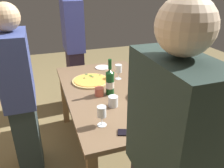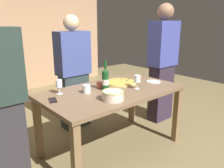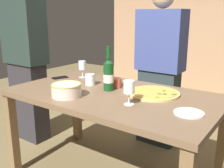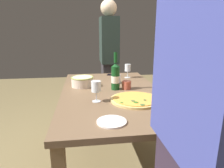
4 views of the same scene
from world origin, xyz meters
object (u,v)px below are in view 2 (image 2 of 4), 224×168
object	(u,v)px
wine_glass_near_pizza	(137,79)
cup_amber	(87,89)
wine_bottle	(105,79)
person_guest_right	(73,73)
pizza	(121,82)
person_guest_left	(162,64)
wine_glass_by_bottle	(59,84)
dining_table	(112,98)
cup_ceramic	(100,85)
cell_phone	(53,100)
serving_bowl	(113,95)
side_plate	(153,82)

from	to	relation	value
wine_glass_near_pizza	cup_amber	world-z (taller)	wine_glass_near_pizza
wine_bottle	person_guest_right	bearing A→B (deg)	85.76
pizza	wine_bottle	bearing A→B (deg)	-162.52
wine_bottle	wine_glass_near_pizza	world-z (taller)	wine_bottle
cup_amber	person_guest_left	size ratio (longest dim) A/B	0.05
wine_glass_by_bottle	wine_glass_near_pizza	bearing A→B (deg)	-28.10
wine_glass_near_pizza	person_guest_right	world-z (taller)	person_guest_right
wine_bottle	cup_amber	distance (m)	0.24
pizza	dining_table	bearing A→B (deg)	-151.68
pizza	wine_glass_by_bottle	bearing A→B (deg)	172.16
pizza	cup_ceramic	size ratio (longest dim) A/B	4.61
wine_glass_near_pizza	cell_phone	bearing A→B (deg)	163.94
pizza	serving_bowl	size ratio (longest dim) A/B	1.78
dining_table	person_guest_left	xyz separation A→B (m)	(1.14, 0.17, 0.24)
wine_glass_near_pizza	side_plate	world-z (taller)	wine_glass_near_pizza
cup_amber	person_guest_left	distance (m)	1.44
pizza	wine_glass_by_bottle	world-z (taller)	wine_glass_by_bottle
dining_table	person_guest_left	distance (m)	1.18
pizza	side_plate	world-z (taller)	pizza
serving_bowl	wine_glass_by_bottle	bearing A→B (deg)	120.79
serving_bowl	side_plate	bearing A→B (deg)	11.67
person_guest_left	person_guest_right	bearing A→B (deg)	-38.35
dining_table	wine_glass_near_pizza	world-z (taller)	wine_glass_near_pizza
serving_bowl	person_guest_right	distance (m)	1.11
person_guest_right	cup_ceramic	bearing A→B (deg)	-4.88
side_plate	person_guest_right	bearing A→B (deg)	124.50
serving_bowl	cell_phone	size ratio (longest dim) A/B	1.53
side_plate	person_guest_right	xyz separation A→B (m)	(-0.63, 0.92, 0.05)
serving_bowl	cup_ceramic	bearing A→B (deg)	69.01
serving_bowl	person_guest_left	xyz separation A→B (m)	(1.36, 0.43, 0.09)
serving_bowl	wine_glass_near_pizza	world-z (taller)	wine_glass_near_pizza
pizza	cell_phone	xyz separation A→B (m)	(-0.95, -0.04, -0.01)
pizza	person_guest_left	world-z (taller)	person_guest_left
wine_glass_by_bottle	side_plate	distance (m)	1.21
wine_glass_near_pizza	wine_glass_by_bottle	distance (m)	0.88
dining_table	wine_glass_by_bottle	bearing A→B (deg)	153.97
serving_bowl	wine_bottle	bearing A→B (deg)	63.30
wine_glass_near_pizza	cell_phone	world-z (taller)	wine_glass_near_pizza
pizza	cup_amber	xyz separation A→B (m)	(-0.56, -0.06, 0.04)
wine_bottle	cell_phone	bearing A→B (deg)	173.60
cup_ceramic	person_guest_left	bearing A→B (deg)	0.98
cup_ceramic	cell_phone	distance (m)	0.62
wine_bottle	side_plate	bearing A→B (deg)	-10.75
cup_amber	person_guest_left	bearing A→B (deg)	3.15
person_guest_left	cup_amber	bearing A→B (deg)	-5.11
cup_ceramic	cell_phone	world-z (taller)	cup_ceramic
pizza	serving_bowl	world-z (taller)	serving_bowl
serving_bowl	wine_glass_near_pizza	size ratio (longest dim) A/B	1.35
wine_glass_by_bottle	cup_ceramic	distance (m)	0.49
dining_table	wine_glass_near_pizza	bearing A→B (deg)	-32.26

